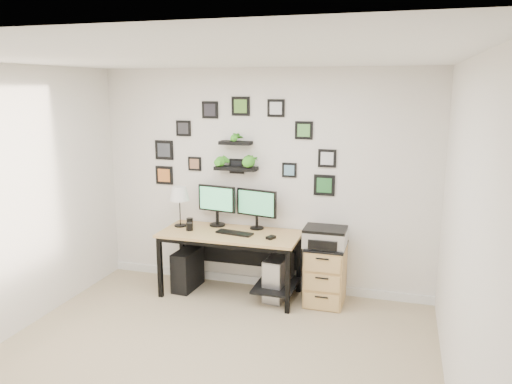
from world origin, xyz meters
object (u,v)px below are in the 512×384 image
(monitor_right, at_px, (257,206))
(pc_tower_grey, at_px, (278,277))
(printer, at_px, (325,237))
(pc_tower_black, at_px, (188,269))
(file_cabinet, at_px, (325,274))
(mug, at_px, (189,227))
(table_lamp, at_px, (179,195))
(desk, at_px, (234,242))
(monitor_left, at_px, (217,202))

(monitor_right, distance_m, pc_tower_grey, 0.86)
(pc_tower_grey, bearing_deg, monitor_right, 152.30)
(printer, bearing_deg, pc_tower_black, -178.80)
(file_cabinet, distance_m, printer, 0.44)
(pc_tower_black, relative_size, pc_tower_grey, 0.92)
(pc_tower_grey, bearing_deg, pc_tower_black, -177.60)
(pc_tower_black, bearing_deg, mug, -41.58)
(table_lamp, relative_size, pc_tower_black, 1.01)
(monitor_right, relative_size, printer, 1.10)
(table_lamp, bearing_deg, pc_tower_black, -31.35)
(pc_tower_black, height_order, printer, printer)
(desk, height_order, monitor_right, monitor_right)
(monitor_left, bearing_deg, printer, -7.29)
(desk, xyz_separation_m, pc_tower_grey, (0.52, 0.04, -0.38))
(file_cabinet, bearing_deg, printer, -107.01)
(desk, xyz_separation_m, monitor_right, (0.21, 0.20, 0.40))
(desk, relative_size, mug, 17.68)
(pc_tower_grey, bearing_deg, monitor_left, 168.86)
(file_cabinet, xyz_separation_m, printer, (-0.01, -0.03, 0.44))
(desk, bearing_deg, file_cabinet, 3.15)
(table_lamp, xyz_separation_m, mug, (0.18, -0.14, -0.34))
(pc_tower_grey, xyz_separation_m, file_cabinet, (0.54, 0.02, 0.09))
(table_lamp, xyz_separation_m, file_cabinet, (1.75, 0.00, -0.80))
(desk, distance_m, mug, 0.55)
(file_cabinet, bearing_deg, monitor_left, 174.21)
(desk, relative_size, file_cabinet, 2.39)
(table_lamp, height_order, printer, table_lamp)
(table_lamp, height_order, file_cabinet, table_lamp)
(mug, distance_m, file_cabinet, 1.65)
(desk, xyz_separation_m, printer, (1.05, 0.02, 0.15))
(desk, bearing_deg, pc_tower_black, -178.99)
(printer, bearing_deg, mug, -176.03)
(monitor_left, height_order, file_cabinet, monitor_left)
(file_cabinet, bearing_deg, desk, -176.85)
(monitor_left, height_order, table_lamp, monitor_left)
(desk, height_order, pc_tower_grey, desk)
(monitor_right, bearing_deg, file_cabinet, -9.40)
(monitor_left, relative_size, pc_tower_black, 1.03)
(monitor_right, height_order, table_lamp, table_lamp)
(table_lamp, bearing_deg, monitor_left, 18.42)
(monitor_left, xyz_separation_m, monitor_right, (0.49, 0.00, -0.01))
(desk, height_order, mug, mug)
(desk, bearing_deg, pc_tower_grey, 3.98)
(pc_tower_black, height_order, pc_tower_grey, pc_tower_grey)
(pc_tower_black, xyz_separation_m, pc_tower_grey, (1.11, 0.05, 0.01))
(monitor_right, xyz_separation_m, pc_tower_black, (-0.80, -0.21, -0.79))
(printer, bearing_deg, desk, -178.68)
(mug, height_order, file_cabinet, mug)
(monitor_left, distance_m, mug, 0.44)
(monitor_right, bearing_deg, table_lamp, -171.04)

